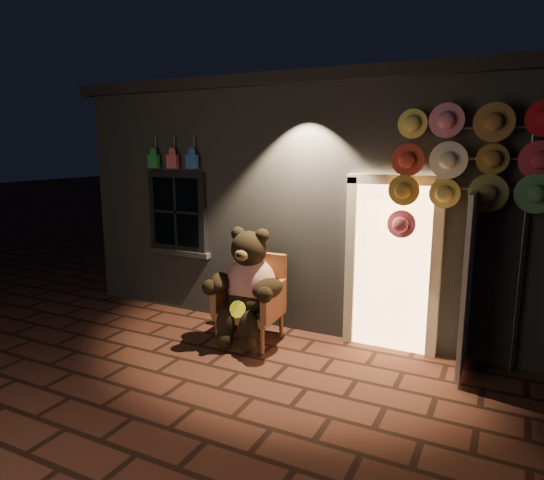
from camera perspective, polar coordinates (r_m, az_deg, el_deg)
The scene contains 5 objects.
ground at distance 5.70m, azimuth -3.95°, elevation -15.27°, with size 60.00×60.00×0.00m, color #542D20.
shop_building at distance 8.82m, azimuth 9.24°, elevation 5.72°, with size 7.30×5.95×3.51m.
wicker_armchair at distance 6.39m, azimuth -2.27°, elevation -6.83°, with size 0.81×0.74×1.13m.
teddy_bear at distance 6.21m, azimuth -2.90°, elevation -5.47°, with size 1.08×0.85×1.48m.
hat_rack at distance 5.70m, azimuth 21.77°, elevation 8.09°, with size 1.76×0.22×2.95m.
Camera 1 is at (2.62, -4.39, 2.51)m, focal length 32.00 mm.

